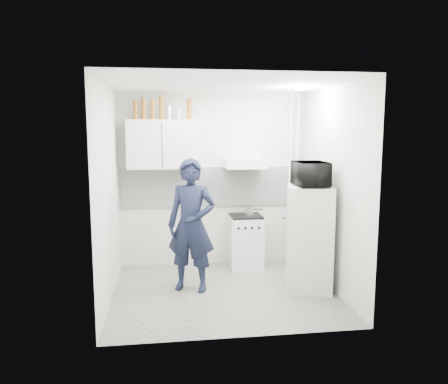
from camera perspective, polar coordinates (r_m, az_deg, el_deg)
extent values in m
plane|color=slate|center=(5.73, -0.02, -12.91)|extent=(2.80, 2.80, 0.00)
plane|color=white|center=(5.38, -0.02, 13.93)|extent=(2.80, 2.80, 0.00)
plane|color=silver|center=(6.63, -1.48, 1.57)|extent=(2.80, 0.00, 2.80)
plane|color=silver|center=(5.39, -14.92, -0.21)|extent=(0.00, 2.60, 2.60)
plane|color=silver|center=(5.76, 13.92, 0.33)|extent=(0.00, 2.60, 2.60)
imported|color=black|center=(5.59, -4.28, -4.35)|extent=(0.72, 0.59, 1.70)
cube|color=white|center=(6.62, 2.83, -6.52)|extent=(0.48, 0.48, 0.77)
cube|color=silver|center=(5.74, 11.05, -5.96)|extent=(0.68, 0.68, 1.35)
cube|color=black|center=(6.54, 2.86, -3.15)|extent=(0.46, 0.46, 0.03)
cylinder|color=silver|center=(6.61, 3.27, -2.52)|extent=(0.16, 0.16, 0.09)
imported|color=black|center=(5.59, 11.28, 2.32)|extent=(0.57, 0.39, 0.31)
cylinder|color=brown|center=(6.39, -11.49, 10.45)|extent=(0.06, 0.06, 0.27)
cylinder|color=brown|center=(6.39, -10.44, 10.63)|extent=(0.08, 0.08, 0.30)
cylinder|color=brown|center=(6.38, -9.27, 10.56)|extent=(0.07, 0.07, 0.28)
cylinder|color=brown|center=(6.38, -8.15, 10.88)|extent=(0.08, 0.08, 0.35)
cylinder|color=silver|center=(6.38, -7.25, 10.21)|extent=(0.08, 0.08, 0.19)
cylinder|color=silver|center=(6.38, -5.99, 9.99)|extent=(0.07, 0.07, 0.14)
cylinder|color=brown|center=(6.39, -4.56, 10.70)|extent=(0.07, 0.07, 0.29)
cube|color=silver|center=(6.38, -8.08, 6.19)|extent=(1.00, 0.35, 0.70)
cube|color=white|center=(6.43, 2.75, 3.77)|extent=(0.60, 0.50, 0.14)
cube|color=white|center=(6.63, -1.47, 0.69)|extent=(2.74, 0.03, 0.60)
cylinder|color=white|center=(6.82, 9.52, 1.64)|extent=(0.05, 0.05, 2.60)
cylinder|color=white|center=(6.78, 8.55, 1.63)|extent=(0.04, 0.04, 2.60)
cylinder|color=white|center=(5.79, 9.83, 13.10)|extent=(0.10, 0.10, 0.02)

